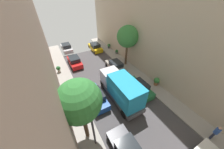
# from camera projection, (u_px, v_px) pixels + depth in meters

# --- Properties ---
(ground) EXTENTS (32.00, 32.00, 0.00)m
(ground) POSITION_uv_depth(u_px,v_px,m) (126.00, 106.00, 13.52)
(ground) COLOR #423F42
(sidewalk_left) EXTENTS (2.00, 44.00, 0.15)m
(sidewalk_left) POSITION_uv_depth(u_px,v_px,m) (84.00, 126.00, 11.53)
(sidewalk_left) COLOR gray
(sidewalk_left) RESTS_ON ground
(sidewalk_right) EXTENTS (2.00, 44.00, 0.15)m
(sidewalk_right) POSITION_uv_depth(u_px,v_px,m) (158.00, 91.00, 15.42)
(sidewalk_right) COLOR gray
(sidewalk_right) RESTS_ON ground
(parked_car_left_3) EXTENTS (1.78, 4.20, 1.57)m
(parked_car_left_3) POSITION_uv_depth(u_px,v_px,m) (96.00, 97.00, 13.67)
(parked_car_left_3) COLOR #194799
(parked_car_left_3) RESTS_ON ground
(parked_car_left_4) EXTENTS (1.78, 4.20, 1.57)m
(parked_car_left_4) POSITION_uv_depth(u_px,v_px,m) (75.00, 61.00, 20.22)
(parked_car_left_4) COLOR red
(parked_car_left_4) RESTS_ON ground
(parked_car_left_5) EXTENTS (1.78, 4.20, 1.57)m
(parked_car_left_5) POSITION_uv_depth(u_px,v_px,m) (67.00, 48.00, 24.75)
(parked_car_left_5) COLOR silver
(parked_car_left_5) RESTS_ON ground
(parked_car_right_2) EXTENTS (1.78, 4.20, 1.57)m
(parked_car_right_2) POSITION_uv_depth(u_px,v_px,m) (139.00, 88.00, 14.96)
(parked_car_right_2) COLOR #1E6638
(parked_car_right_2) RESTS_ON ground
(parked_car_right_3) EXTENTS (1.78, 4.20, 1.57)m
(parked_car_right_3) POSITION_uv_depth(u_px,v_px,m) (116.00, 66.00, 19.02)
(parked_car_right_3) COLOR gray
(parked_car_right_3) RESTS_ON ground
(parked_car_right_4) EXTENTS (1.78, 4.20, 1.57)m
(parked_car_right_4) POSITION_uv_depth(u_px,v_px,m) (95.00, 47.00, 25.00)
(parked_car_right_4) COLOR gold
(parked_car_right_4) RESTS_ON ground
(delivery_truck) EXTENTS (2.26, 6.60, 3.38)m
(delivery_truck) POSITION_uv_depth(u_px,v_px,m) (121.00, 89.00, 13.28)
(delivery_truck) COLOR #4C4C51
(delivery_truck) RESTS_ON ground
(pedestrian) EXTENTS (0.40, 0.36, 1.72)m
(pedestrian) POSITION_uv_depth(u_px,v_px,m) (216.00, 132.00, 10.01)
(pedestrian) COLOR #2D334C
(pedestrian) RESTS_ON sidewalk_right
(street_tree_0) EXTENTS (3.21, 3.21, 6.26)m
(street_tree_0) POSITION_uv_depth(u_px,v_px,m) (79.00, 101.00, 8.00)
(street_tree_0) COLOR brown
(street_tree_0) RESTS_ON sidewalk_left
(street_tree_1) EXTENTS (3.32, 3.32, 6.48)m
(street_tree_1) POSITION_uv_depth(u_px,v_px,m) (128.00, 37.00, 17.79)
(street_tree_1) COLOR brown
(street_tree_1) RESTS_ON sidewalk_right
(potted_plant_0) EXTENTS (0.63, 0.63, 0.96)m
(potted_plant_0) POSITION_uv_depth(u_px,v_px,m) (109.00, 46.00, 25.69)
(potted_plant_0) COLOR slate
(potted_plant_0) RESTS_ON sidewalk_right
(potted_plant_1) EXTENTS (0.77, 0.77, 1.14)m
(potted_plant_1) POSITION_uv_depth(u_px,v_px,m) (156.00, 81.00, 15.88)
(potted_plant_1) COLOR brown
(potted_plant_1) RESTS_ON sidewalk_right
(potted_plant_3) EXTENTS (0.64, 0.64, 1.00)m
(potted_plant_3) POSITION_uv_depth(u_px,v_px,m) (58.00, 69.00, 18.38)
(potted_plant_3) COLOR #B2A899
(potted_plant_3) RESTS_ON sidewalk_left
(potted_plant_5) EXTENTS (0.56, 0.56, 0.80)m
(potted_plant_5) POSITION_uv_depth(u_px,v_px,m) (117.00, 52.00, 23.65)
(potted_plant_5) COLOR slate
(potted_plant_5) RESTS_ON sidewalk_right
(lamp_post) EXTENTS (0.44, 0.44, 5.37)m
(lamp_post) POSITION_uv_depth(u_px,v_px,m) (91.00, 119.00, 8.08)
(lamp_post) COLOR #333338
(lamp_post) RESTS_ON sidewalk_left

